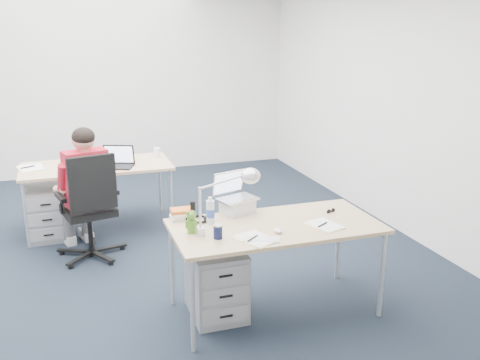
% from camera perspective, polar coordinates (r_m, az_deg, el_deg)
% --- Properties ---
extents(floor, '(7.00, 7.00, 0.00)m').
position_cam_1_polar(floor, '(5.30, -12.04, -8.78)').
color(floor, black).
rests_on(floor, ground).
extents(room, '(6.02, 7.02, 2.80)m').
position_cam_1_polar(room, '(4.85, -13.22, 9.95)').
color(room, silver).
rests_on(room, ground).
extents(desk_near, '(1.60, 0.80, 0.73)m').
position_cam_1_polar(desk_near, '(4.14, 3.81, -5.35)').
color(desk_near, tan).
rests_on(desk_near, ground).
extents(desk_far, '(1.60, 0.80, 0.73)m').
position_cam_1_polar(desk_far, '(6.09, -15.02, 1.14)').
color(desk_far, tan).
rests_on(desk_far, ground).
extents(office_chair, '(0.80, 0.80, 1.07)m').
position_cam_1_polar(office_chair, '(5.42, -15.62, -4.99)').
color(office_chair, black).
rests_on(office_chair, ground).
extents(seated_person, '(0.52, 0.76, 1.28)m').
position_cam_1_polar(seated_person, '(5.48, -16.40, -1.07)').
color(seated_person, red).
rests_on(seated_person, ground).
extents(drawer_pedestal_near, '(0.40, 0.50, 0.55)m').
position_cam_1_polar(drawer_pedestal_near, '(4.25, -2.55, -10.82)').
color(drawer_pedestal_near, gray).
rests_on(drawer_pedestal_near, ground).
extents(drawer_pedestal_far, '(0.40, 0.50, 0.55)m').
position_cam_1_polar(drawer_pedestal_far, '(6.09, -19.84, -3.29)').
color(drawer_pedestal_far, gray).
rests_on(drawer_pedestal_far, ground).
extents(silver_laptop, '(0.37, 0.32, 0.32)m').
position_cam_1_polar(silver_laptop, '(4.32, -0.28, -1.48)').
color(silver_laptop, silver).
rests_on(silver_laptop, desk_near).
extents(wireless_keyboard, '(0.28, 0.20, 0.01)m').
position_cam_1_polar(wireless_keyboard, '(3.83, 2.30, -6.34)').
color(wireless_keyboard, white).
rests_on(wireless_keyboard, desk_near).
extents(computer_mouse, '(0.06, 0.09, 0.03)m').
position_cam_1_polar(computer_mouse, '(3.97, 4.06, -5.39)').
color(computer_mouse, white).
rests_on(computer_mouse, desk_near).
extents(headphones, '(0.25, 0.21, 0.03)m').
position_cam_1_polar(headphones, '(4.21, -4.42, -4.11)').
color(headphones, black).
rests_on(headphones, desk_near).
extents(can_koozie, '(0.08, 0.08, 0.11)m').
position_cam_1_polar(can_koozie, '(3.84, -2.37, -5.50)').
color(can_koozie, '#13183C').
rests_on(can_koozie, desk_near).
extents(water_bottle, '(0.07, 0.07, 0.21)m').
position_cam_1_polar(water_bottle, '(4.12, -3.18, -3.24)').
color(water_bottle, silver).
rests_on(water_bottle, desk_near).
extents(bear_figurine, '(0.10, 0.09, 0.17)m').
position_cam_1_polar(bear_figurine, '(3.94, -5.22, -4.47)').
color(bear_figurine, '#32741F').
rests_on(bear_figurine, desk_near).
extents(book_stack, '(0.19, 0.14, 0.08)m').
position_cam_1_polar(book_stack, '(4.25, -6.19, -3.62)').
color(book_stack, silver).
rests_on(book_stack, desk_near).
extents(cordless_phone, '(0.04, 0.03, 0.15)m').
position_cam_1_polar(cordless_phone, '(4.22, -5.06, -3.26)').
color(cordless_phone, black).
rests_on(cordless_phone, desk_near).
extents(papers_left, '(0.29, 0.33, 0.01)m').
position_cam_1_polar(papers_left, '(3.83, 1.63, -6.35)').
color(papers_left, '#FCEF92').
rests_on(papers_left, desk_near).
extents(papers_right, '(0.25, 0.30, 0.01)m').
position_cam_1_polar(papers_right, '(4.14, 9.01, -4.81)').
color(papers_right, '#FCEF92').
rests_on(papers_right, desk_near).
extents(sunglasses, '(0.10, 0.07, 0.02)m').
position_cam_1_polar(sunglasses, '(4.44, 9.67, -3.30)').
color(sunglasses, black).
rests_on(sunglasses, desk_near).
extents(desk_lamp, '(0.46, 0.30, 0.49)m').
position_cam_1_polar(desk_lamp, '(3.88, -2.18, -2.24)').
color(desk_lamp, silver).
rests_on(desk_lamp, desk_near).
extents(dark_laptop, '(0.43, 0.42, 0.24)m').
position_cam_1_polar(dark_laptop, '(5.89, -13.07, 2.45)').
color(dark_laptop, black).
rests_on(dark_laptop, desk_far).
extents(far_cup, '(0.09, 0.09, 0.11)m').
position_cam_1_polar(far_cup, '(6.29, -8.84, 2.91)').
color(far_cup, white).
rests_on(far_cup, desk_far).
extents(far_papers, '(0.29, 0.37, 0.01)m').
position_cam_1_polar(far_papers, '(6.15, -21.48, 1.20)').
color(far_papers, white).
rests_on(far_papers, desk_far).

